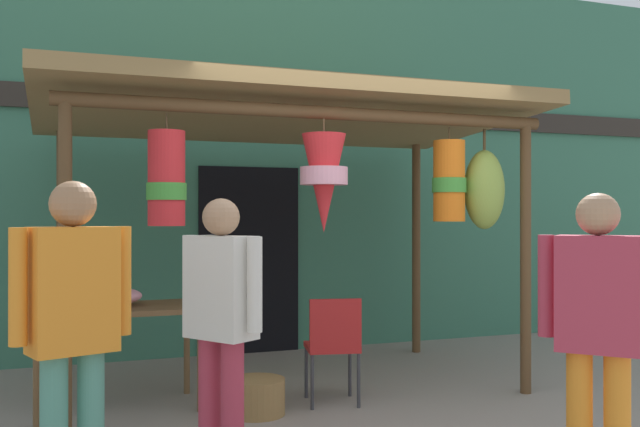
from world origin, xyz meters
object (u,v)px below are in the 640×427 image
Objects in this scene: flower_heap_on_table at (106,297)px; vendor_in_orange at (598,322)px; customer_foreground at (73,320)px; display_table at (118,318)px; shopper_by_bananas at (221,312)px; folding_chair at (333,341)px; wicker_basket_by_table at (256,397)px.

vendor_in_orange is (2.21, -2.78, 0.08)m from flower_heap_on_table.
flower_heap_on_table is at bearing 81.79° from customer_foreground.
shopper_by_bananas is (0.43, -1.64, 0.23)m from display_table.
folding_chair reaches higher than display_table.
wicker_basket_by_table is at bearing 117.84° from vendor_in_orange.
display_table is 2.22× the size of flower_heap_on_table.
wicker_basket_by_table is 0.27× the size of shopper_by_bananas.
flower_heap_on_table is (-0.09, 0.03, 0.17)m from display_table.
folding_chair is at bearing -16.98° from flower_heap_on_table.
folding_chair reaches higher than wicker_basket_by_table.
folding_chair is 0.73m from wicker_basket_by_table.
shopper_by_bananas is at bearing -72.79° from flower_heap_on_table.
customer_foreground is (-0.29, -2.02, 0.11)m from flower_heap_on_table.
vendor_in_orange is 0.97× the size of customer_foreground.
flower_heap_on_table is 3.56m from vendor_in_orange.
wicker_basket_by_table is 1.47m from shopper_by_bananas.
wicker_basket_by_table is (1.03, -0.55, -0.73)m from flower_heap_on_table.
flower_heap_on_table is 1.38m from wicker_basket_by_table.
display_table is 0.79× the size of shopper_by_bananas.
customer_foreground is at bearing -132.00° from wicker_basket_by_table.
customer_foreground is (-1.32, -1.47, 0.84)m from wicker_basket_by_table.
customer_foreground is 1.04× the size of shopper_by_bananas.
flower_heap_on_table is 1.78m from folding_chair.
folding_chair is 0.53× the size of shopper_by_bananas.
shopper_by_bananas reaches higher than folding_chair.
shopper_by_bananas is at bearing -134.66° from folding_chair.
vendor_in_orange reaches higher than folding_chair.
display_table is 2.89× the size of wicker_basket_by_table.
flower_heap_on_table reaches higher than display_table.
display_table is 1.66m from folding_chair.
shopper_by_bananas is at bearing 23.25° from customer_foreground.
display_table is at bearing 79.22° from customer_foreground.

